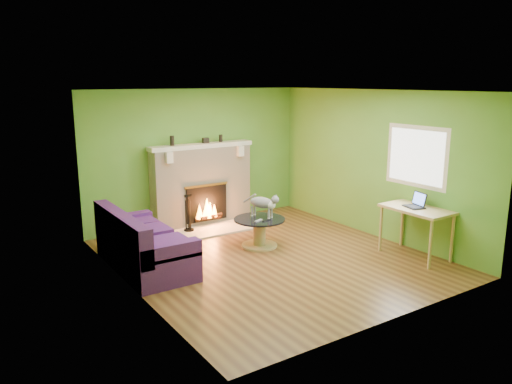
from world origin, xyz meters
TOP-DOWN VIEW (x-y plane):
  - floor at (0.00, 0.00)m, footprint 5.00×5.00m
  - ceiling at (0.00, 0.00)m, footprint 5.00×5.00m
  - wall_back at (0.00, 2.50)m, footprint 5.00×0.00m
  - wall_front at (0.00, -2.50)m, footprint 5.00×0.00m
  - wall_left at (-2.25, 0.00)m, footprint 0.00×5.00m
  - wall_right at (2.25, 0.00)m, footprint 0.00×5.00m
  - window_frame at (2.24, -0.90)m, footprint 0.00×1.20m
  - window_pane at (2.23, -0.90)m, footprint 0.00×1.06m
  - fireplace at (0.00, 2.32)m, footprint 2.10×0.46m
  - hearth at (0.00, 1.80)m, footprint 1.50×0.75m
  - mantel at (0.00, 2.30)m, footprint 2.10×0.28m
  - sofa at (-1.86, 0.72)m, footprint 0.90×1.98m
  - coffee_table at (0.16, 0.56)m, footprint 0.86×0.86m
  - desk at (1.95, -1.22)m, footprint 0.63×1.08m
  - cat at (0.24, 0.61)m, footprint 0.49×0.71m
  - remote_silver at (0.06, 0.44)m, footprint 0.17×0.10m
  - remote_black at (0.18, 0.38)m, footprint 0.17×0.07m
  - laptop at (1.93, -1.17)m, footprint 0.34×0.37m
  - fire_tools at (-0.48, 1.95)m, footprint 0.18×0.18m
  - mantel_vase_left at (-0.59, 2.33)m, footprint 0.08×0.08m
  - mantel_vase_right at (0.44, 2.33)m, footprint 0.07×0.07m
  - mantel_box at (0.11, 2.33)m, footprint 0.12×0.08m

SIDE VIEW (x-z plane):
  - floor at x=0.00m, z-range 0.00..0.00m
  - hearth at x=0.00m, z-range 0.00..0.03m
  - coffee_table at x=0.16m, z-range 0.04..0.53m
  - sofa at x=-1.86m, z-range -0.10..0.79m
  - fire_tools at x=-0.48m, z-range 0.03..0.72m
  - remote_black at x=0.18m, z-range 0.49..0.50m
  - remote_silver at x=0.06m, z-range 0.49..0.51m
  - cat at x=0.24m, z-range 0.49..0.90m
  - desk at x=1.95m, z-range 0.30..1.10m
  - fireplace at x=0.00m, z-range -0.02..1.56m
  - laptop at x=1.93m, z-range 0.80..1.03m
  - wall_back at x=0.00m, z-range -1.20..3.80m
  - wall_front at x=0.00m, z-range -1.20..3.80m
  - wall_left at x=-2.25m, z-range -1.20..3.80m
  - wall_right at x=2.25m, z-range -1.20..3.80m
  - mantel at x=0.00m, z-range 1.50..1.58m
  - window_frame at x=2.24m, z-range 0.95..2.15m
  - window_pane at x=2.23m, z-range 1.02..2.08m
  - mantel_box at x=0.11m, z-range 1.58..1.68m
  - mantel_vase_right at x=0.44m, z-range 1.58..1.72m
  - mantel_vase_left at x=-0.59m, z-range 1.58..1.76m
  - ceiling at x=0.00m, z-range 2.60..2.60m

